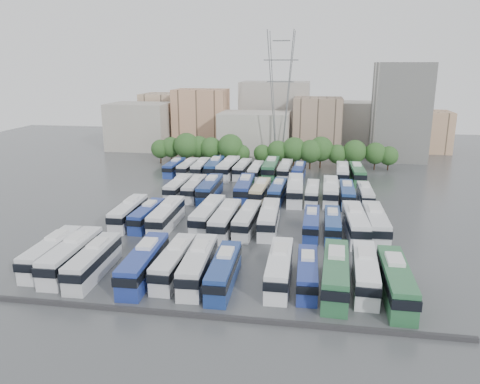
% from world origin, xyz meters
% --- Properties ---
extents(ground, '(220.00, 220.00, 0.00)m').
position_xyz_m(ground, '(0.00, 0.00, 0.00)').
color(ground, '#424447').
rests_on(ground, ground).
extents(parapet, '(56.00, 0.50, 0.50)m').
position_xyz_m(parapet, '(0.00, -33.00, 0.25)').
color(parapet, '#2D2D30').
rests_on(parapet, ground).
extents(tree_line, '(63.39, 7.98, 8.34)m').
position_xyz_m(tree_line, '(-1.03, 42.07, 4.44)').
color(tree_line, black).
rests_on(tree_line, ground).
extents(city_buildings, '(102.00, 35.00, 20.00)m').
position_xyz_m(city_buildings, '(-7.46, 71.86, 7.87)').
color(city_buildings, '#9E998E').
rests_on(city_buildings, ground).
extents(apartment_tower, '(14.00, 14.00, 26.00)m').
position_xyz_m(apartment_tower, '(34.00, 58.00, 13.00)').
color(apartment_tower, silver).
rests_on(apartment_tower, ground).
extents(electricity_pylon, '(9.00, 6.91, 33.83)m').
position_xyz_m(electricity_pylon, '(2.00, 50.00, 18.66)').
color(electricity_pylon, slate).
rests_on(electricity_pylon, ground).
extents(bus_r0_s0, '(3.02, 12.50, 3.90)m').
position_xyz_m(bus_r0_s0, '(-21.55, -23.38, 1.92)').
color(bus_r0_s0, silver).
rests_on(bus_r0_s0, ground).
extents(bus_r0_s1, '(3.21, 13.19, 4.12)m').
position_xyz_m(bus_r0_s1, '(-18.35, -24.11, 2.02)').
color(bus_r0_s1, silver).
rests_on(bus_r0_s1, ground).
extents(bus_r0_s2, '(3.21, 12.55, 3.91)m').
position_xyz_m(bus_r0_s2, '(-14.89, -25.12, 1.92)').
color(bus_r0_s2, silver).
rests_on(bus_r0_s2, ground).
extents(bus_r0_s4, '(3.41, 13.28, 4.13)m').
position_xyz_m(bus_r0_s4, '(-8.38, -24.93, 2.03)').
color(bus_r0_s4, navy).
rests_on(bus_r0_s4, ground).
extents(bus_r0_s5, '(2.74, 12.25, 3.84)m').
position_xyz_m(bus_r0_s5, '(-4.90, -23.65, 1.88)').
color(bus_r0_s5, silver).
rests_on(bus_r0_s5, ground).
extents(bus_r0_s6, '(3.44, 13.01, 4.04)m').
position_xyz_m(bus_r0_s6, '(-1.71, -24.17, 1.98)').
color(bus_r0_s6, silver).
rests_on(bus_r0_s6, ground).
extents(bus_r0_s7, '(2.87, 12.13, 3.79)m').
position_xyz_m(bus_r0_s7, '(1.69, -25.18, 1.86)').
color(bus_r0_s7, navy).
rests_on(bus_r0_s7, ground).
extents(bus_r0_s9, '(2.84, 12.58, 3.94)m').
position_xyz_m(bus_r0_s9, '(8.17, -23.33, 1.93)').
color(bus_r0_s9, silver).
rests_on(bus_r0_s9, ground).
extents(bus_r0_s10, '(2.67, 11.20, 3.50)m').
position_xyz_m(bus_r0_s10, '(11.53, -23.72, 1.72)').
color(bus_r0_s10, navy).
rests_on(bus_r0_s10, ground).
extents(bus_r0_s11, '(3.55, 13.73, 4.27)m').
position_xyz_m(bus_r0_s11, '(14.79, -24.23, 2.10)').
color(bus_r0_s11, '#2A643D').
rests_on(bus_r0_s11, ground).
extents(bus_r0_s12, '(3.27, 12.73, 3.96)m').
position_xyz_m(bus_r0_s12, '(18.27, -22.92, 1.95)').
color(bus_r0_s12, white).
rests_on(bus_r0_s12, ground).
extents(bus_r0_s13, '(2.91, 13.34, 4.19)m').
position_xyz_m(bus_r0_s13, '(21.44, -25.03, 2.05)').
color(bus_r0_s13, '#2B653D').
rests_on(bus_r0_s13, ground).
extents(bus_r1_s1, '(2.97, 12.27, 3.83)m').
position_xyz_m(bus_r1_s1, '(-18.26, -5.63, 1.88)').
color(bus_r1_s1, silver).
rests_on(bus_r1_s1, ground).
extents(bus_r1_s2, '(2.65, 11.24, 3.51)m').
position_xyz_m(bus_r1_s2, '(-14.95, -5.99, 1.72)').
color(bus_r1_s2, navy).
rests_on(bus_r1_s2, ground).
extents(bus_r1_s3, '(2.96, 12.81, 4.01)m').
position_xyz_m(bus_r1_s3, '(-11.48, -6.50, 1.97)').
color(bus_r1_s3, silver).
rests_on(bus_r1_s3, ground).
extents(bus_r1_s5, '(3.36, 13.18, 4.10)m').
position_xyz_m(bus_r1_s5, '(-4.92, -5.02, 2.01)').
color(bus_r1_s5, silver).
rests_on(bus_r1_s5, ground).
extents(bus_r1_s6, '(3.11, 12.97, 4.05)m').
position_xyz_m(bus_r1_s6, '(-1.68, -6.94, 1.99)').
color(bus_r1_s6, silver).
rests_on(bus_r1_s6, ground).
extents(bus_r1_s7, '(3.21, 12.27, 3.82)m').
position_xyz_m(bus_r1_s7, '(1.67, -6.05, 1.87)').
color(bus_r1_s7, silver).
rests_on(bus_r1_s7, ground).
extents(bus_r1_s8, '(3.08, 12.75, 3.98)m').
position_xyz_m(bus_r1_s8, '(5.02, -5.07, 1.95)').
color(bus_r1_s8, silver).
rests_on(bus_r1_s8, ground).
extents(bus_r1_s10, '(2.50, 10.98, 3.44)m').
position_xyz_m(bus_r1_s10, '(11.69, -5.54, 1.69)').
color(bus_r1_s10, navy).
rests_on(bus_r1_s10, ground).
extents(bus_r1_s11, '(2.52, 11.27, 3.53)m').
position_xyz_m(bus_r1_s11, '(14.91, -5.66, 1.73)').
color(bus_r1_s11, navy).
rests_on(bus_r1_s11, ground).
extents(bus_r1_s12, '(3.56, 13.52, 4.20)m').
position_xyz_m(bus_r1_s12, '(18.35, -5.62, 2.06)').
color(bus_r1_s12, white).
rests_on(bus_r1_s12, ground).
extents(bus_r1_s13, '(3.20, 13.45, 4.20)m').
position_xyz_m(bus_r1_s13, '(21.38, -5.13, 2.06)').
color(bus_r1_s13, silver).
rests_on(bus_r1_s13, ground).
extents(bus_r2_s2, '(2.86, 11.95, 3.73)m').
position_xyz_m(bus_r2_s2, '(-14.87, 11.67, 1.83)').
color(bus_r2_s2, silver).
rests_on(bus_r2_s2, ground).
extents(bus_r2_s3, '(2.78, 11.96, 3.74)m').
position_xyz_m(bus_r2_s3, '(-11.54, 11.59, 1.84)').
color(bus_r2_s3, silver).
rests_on(bus_r2_s3, ground).
extents(bus_r2_s4, '(2.87, 12.93, 4.05)m').
position_xyz_m(bus_r2_s4, '(-8.25, 10.98, 1.99)').
color(bus_r2_s4, navy).
rests_on(bus_r2_s4, ground).
extents(bus_r2_s6, '(3.28, 13.03, 4.06)m').
position_xyz_m(bus_r2_s6, '(-1.62, 12.39, 1.99)').
color(bus_r2_s6, navy).
rests_on(bus_r2_s6, ground).
extents(bus_r2_s7, '(3.05, 11.64, 3.62)m').
position_xyz_m(bus_r2_s7, '(1.59, 11.58, 1.78)').
color(bus_r2_s7, '#C6B688').
rests_on(bus_r2_s7, ground).
extents(bus_r2_s8, '(3.06, 11.65, 3.62)m').
position_xyz_m(bus_r2_s8, '(4.94, 11.94, 1.78)').
color(bus_r2_s8, navy).
rests_on(bus_r2_s8, ground).
extents(bus_r2_s9, '(3.39, 13.78, 4.30)m').
position_xyz_m(bus_r2_s9, '(8.27, 12.79, 2.11)').
color(bus_r2_s9, silver).
rests_on(bus_r2_s9, ground).
extents(bus_r2_s10, '(2.71, 11.25, 3.51)m').
position_xyz_m(bus_r2_s10, '(11.59, 12.28, 1.73)').
color(bus_r2_s10, silver).
rests_on(bus_r2_s10, ground).
extents(bus_r2_s11, '(3.06, 13.09, 4.09)m').
position_xyz_m(bus_r2_s11, '(14.99, 12.95, 2.01)').
color(bus_r2_s11, silver).
rests_on(bus_r2_s11, ground).
extents(bus_r2_s12, '(2.67, 11.82, 3.70)m').
position_xyz_m(bus_r2_s12, '(18.09, 12.22, 1.82)').
color(bus_r2_s12, navy).
rests_on(bus_r2_s12, ground).
extents(bus_r2_s13, '(2.56, 11.06, 3.46)m').
position_xyz_m(bus_r2_s13, '(21.49, 12.51, 1.70)').
color(bus_r2_s13, silver).
rests_on(bus_r2_s13, ground).
extents(bus_r3_s0, '(2.64, 11.05, 3.45)m').
position_xyz_m(bus_r3_s0, '(-21.41, 30.18, 1.69)').
color(bus_r3_s0, navy).
rests_on(bus_r3_s0, ground).
extents(bus_r3_s1, '(2.81, 11.22, 3.50)m').
position_xyz_m(bus_r3_s1, '(-18.02, 30.18, 1.72)').
color(bus_r3_s1, silver).
rests_on(bus_r3_s1, ground).
extents(bus_r3_s2, '(2.82, 11.70, 3.65)m').
position_xyz_m(bus_r3_s2, '(-14.87, 30.05, 1.79)').
color(bus_r3_s2, white).
rests_on(bus_r3_s2, ground).
extents(bus_r3_s3, '(3.31, 12.99, 4.04)m').
position_xyz_m(bus_r3_s3, '(-11.57, 30.21, 1.99)').
color(bus_r3_s3, navy).
rests_on(bus_r3_s3, ground).
extents(bus_r3_s4, '(3.54, 13.48, 4.19)m').
position_xyz_m(bus_r3_s4, '(-8.19, 29.88, 2.06)').
color(bus_r3_s4, white).
rests_on(bus_r3_s4, ground).
extents(bus_r3_s5, '(3.03, 11.68, 3.63)m').
position_xyz_m(bus_r3_s5, '(-4.96, 30.66, 1.78)').
color(bus_r3_s5, silver).
rests_on(bus_r3_s5, ground).
extents(bus_r3_s6, '(2.71, 11.22, 3.50)m').
position_xyz_m(bus_r3_s6, '(-1.54, 29.14, 1.72)').
color(bus_r3_s6, white).
rests_on(bus_r3_s6, ground).
extents(bus_r3_s7, '(3.08, 13.60, 4.26)m').
position_xyz_m(bus_r3_s7, '(1.69, 30.89, 2.09)').
color(bus_r3_s7, '#2B653F').
rests_on(bus_r3_s7, ground).
extents(bus_r3_s8, '(3.01, 11.91, 3.71)m').
position_xyz_m(bus_r3_s8, '(5.03, 30.98, 1.82)').
color(bus_r3_s8, silver).
rests_on(bus_r3_s8, ground).
extents(bus_r3_s9, '(2.98, 11.20, 3.48)m').
position_xyz_m(bus_r3_s9, '(8.25, 30.26, 1.71)').
color(bus_r3_s9, navy).
rests_on(bus_r3_s9, ground).
extents(bus_r3_s12, '(3.10, 12.36, 3.85)m').
position_xyz_m(bus_r3_s12, '(17.99, 29.48, 1.89)').
color(bus_r3_s12, silver).
rests_on(bus_r3_s12, ground).
extents(bus_r3_s13, '(3.15, 12.57, 3.92)m').
position_xyz_m(bus_r3_s13, '(21.26, 29.63, 1.92)').
color(bus_r3_s13, '#2B653B').
rests_on(bus_r3_s13, ground).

